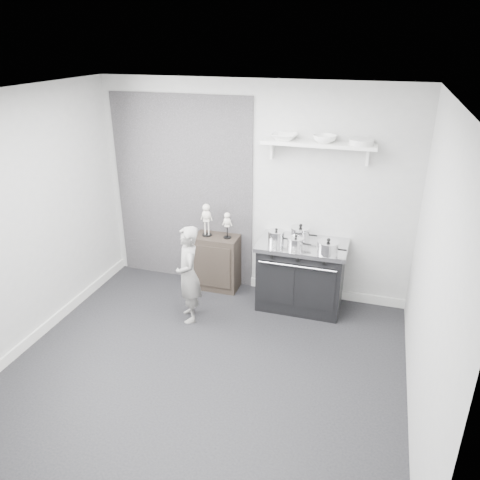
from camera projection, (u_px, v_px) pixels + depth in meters
name	position (u px, v px, depth m)	size (l,w,h in m)	color
ground	(205.00, 366.00, 4.85)	(4.00, 4.00, 0.00)	black
room_shell	(196.00, 212.00, 4.34)	(4.02, 3.62, 2.71)	#A7A6A4
wall_shelf	(318.00, 145.00, 5.29)	(1.30, 0.26, 0.24)	silver
stove	(301.00, 275.00, 5.78)	(1.07, 0.67, 0.86)	black
side_cabinet	(217.00, 262.00, 6.22)	(0.58, 0.34, 0.75)	black
child	(188.00, 275.00, 5.44)	(0.43, 0.28, 1.19)	gray
pot_front_left	(276.00, 237.00, 5.59)	(0.28, 0.20, 0.19)	silver
pot_back_left	(300.00, 233.00, 5.69)	(0.33, 0.24, 0.20)	silver
pot_front_right	(328.00, 248.00, 5.32)	(0.34, 0.25, 0.19)	silver
pot_front_center	(296.00, 242.00, 5.49)	(0.28, 0.20, 0.15)	silver
skeleton_full	(206.00, 217.00, 6.01)	(0.14, 0.09, 0.50)	beige
skeleton_torso	(227.00, 223.00, 5.95)	(0.11, 0.07, 0.40)	beige
bowl_large	(284.00, 137.00, 5.37)	(0.30, 0.30, 0.07)	white
bowl_small	(325.00, 139.00, 5.24)	(0.26, 0.26, 0.08)	white
plate_stack	(361.00, 142.00, 5.14)	(0.27, 0.27, 0.06)	silver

